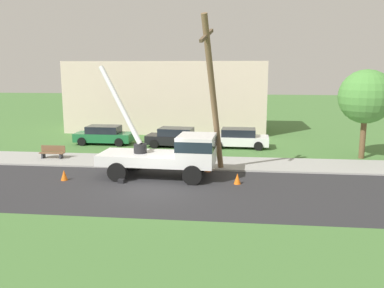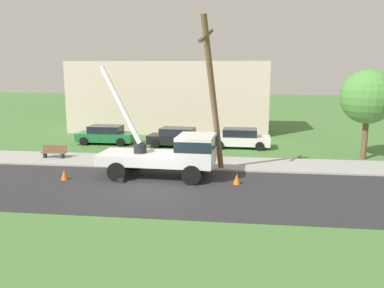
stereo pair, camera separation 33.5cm
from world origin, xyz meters
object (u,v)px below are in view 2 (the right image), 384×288
(utility_truck, at_px, (172,152))
(leaning_utility_pole, at_px, (213,96))
(roadside_tree_near, at_px, (368,97))
(parked_sedan_green, at_px, (106,135))
(park_bench, at_px, (54,152))
(traffic_cone_ahead, at_px, (237,179))
(parked_sedan_white, at_px, (240,138))
(traffic_cone_curbside, at_px, (208,167))
(parked_sedan_black, at_px, (178,137))
(traffic_cone_behind, at_px, (64,175))

(utility_truck, height_order, leaning_utility_pole, leaning_utility_pole)
(utility_truck, bearing_deg, roadside_tree_near, 27.64)
(parked_sedan_green, bearing_deg, roadside_tree_near, -9.38)
(park_bench, bearing_deg, utility_truck, -22.25)
(traffic_cone_ahead, bearing_deg, parked_sedan_green, 136.00)
(parked_sedan_white, height_order, park_bench, parked_sedan_white)
(utility_truck, relative_size, traffic_cone_curbside, 12.06)
(leaning_utility_pole, height_order, parked_sedan_green, leaning_utility_pole)
(roadside_tree_near, bearing_deg, park_bench, -172.55)
(utility_truck, bearing_deg, parked_sedan_black, 97.39)
(parked_sedan_green, bearing_deg, leaning_utility_pole, -43.41)
(utility_truck, distance_m, parked_sedan_black, 8.70)
(traffic_cone_ahead, bearing_deg, park_bench, 160.00)
(parked_sedan_green, bearing_deg, park_bench, -105.36)
(traffic_cone_ahead, relative_size, traffic_cone_behind, 1.00)
(parked_sedan_green, height_order, parked_sedan_black, same)
(traffic_cone_behind, bearing_deg, traffic_cone_curbside, 19.68)
(traffic_cone_curbside, distance_m, roadside_tree_near, 11.43)
(utility_truck, xyz_separation_m, parked_sedan_black, (-1.12, 8.60, -0.70))
(leaning_utility_pole, bearing_deg, traffic_cone_behind, -166.77)
(traffic_cone_behind, relative_size, parked_sedan_green, 0.13)
(traffic_cone_curbside, relative_size, parked_sedan_black, 0.12)
(parked_sedan_black, distance_m, parked_sedan_white, 4.64)
(traffic_cone_behind, height_order, parked_sedan_black, parked_sedan_black)
(traffic_cone_behind, relative_size, parked_sedan_white, 0.13)
(leaning_utility_pole, height_order, roadside_tree_near, leaning_utility_pole)
(leaning_utility_pole, height_order, traffic_cone_ahead, leaning_utility_pole)
(park_bench, bearing_deg, traffic_cone_behind, -58.88)
(parked_sedan_green, relative_size, parked_sedan_white, 0.99)
(traffic_cone_ahead, bearing_deg, traffic_cone_behind, -178.02)
(leaning_utility_pole, distance_m, parked_sedan_white, 9.07)
(utility_truck, relative_size, parked_sedan_black, 1.48)
(parked_sedan_black, bearing_deg, traffic_cone_behind, -114.62)
(roadside_tree_near, bearing_deg, parked_sedan_white, 161.08)
(traffic_cone_behind, bearing_deg, roadside_tree_near, 22.91)
(traffic_cone_ahead, distance_m, traffic_cone_curbside, 2.88)
(park_bench, distance_m, roadside_tree_near, 20.44)
(traffic_cone_behind, xyz_separation_m, parked_sedan_white, (9.13, 10.00, 0.43))
(utility_truck, distance_m, traffic_cone_behind, 5.84)
(parked_sedan_black, xyz_separation_m, roadside_tree_near, (12.67, -2.55, 3.30))
(traffic_cone_curbside, xyz_separation_m, parked_sedan_white, (1.74, 7.36, 0.43))
(parked_sedan_green, relative_size, park_bench, 2.76)
(traffic_cone_ahead, distance_m, parked_sedan_white, 9.70)
(parked_sedan_green, xyz_separation_m, park_bench, (-1.55, -5.65, -0.25))
(traffic_cone_behind, xyz_separation_m, parked_sedan_green, (-1.25, 10.29, 0.43))
(traffic_cone_behind, bearing_deg, traffic_cone_ahead, 1.98)
(utility_truck, height_order, traffic_cone_behind, utility_truck)
(traffic_cone_ahead, bearing_deg, parked_sedan_black, 115.85)
(traffic_cone_curbside, height_order, park_bench, park_bench)
(utility_truck, xyz_separation_m, parked_sedan_green, (-6.85, 9.09, -0.70))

